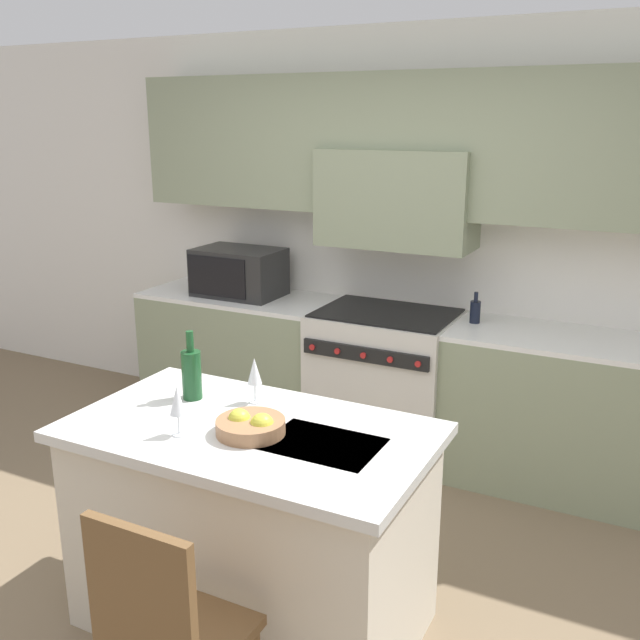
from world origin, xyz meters
The scene contains 12 objects.
ground_plane centered at (0.00, 0.00, 0.00)m, with size 10.00×10.00×0.00m, color #7A664C.
back_cabinetry centered at (0.00, 2.04, 1.60)m, with size 10.00×0.46×2.70m.
back_counter centered at (0.00, 1.79, 0.47)m, with size 3.63×0.62×0.93m.
range_stove centered at (0.00, 1.77, 0.48)m, with size 0.88×0.70×0.95m.
microwave centered at (-1.12, 1.78, 1.10)m, with size 0.59×0.40×0.33m.
kitchen_island centered at (0.13, -0.05, 0.47)m, with size 1.50×0.86×0.93m.
island_chair centered at (0.28, -0.81, 0.55)m, with size 0.42×0.40×0.98m.
wine_bottle centered at (-0.26, 0.09, 1.04)m, with size 0.09×0.09×0.31m.
wine_glass_near centered at (-0.08, -0.24, 1.07)m, with size 0.06×0.06×0.21m.
wine_glass_far centered at (0.01, 0.18, 1.07)m, with size 0.06×0.06×0.21m.
fruit_bowl centered at (0.17, -0.10, 0.96)m, with size 0.28×0.28×0.10m.
oil_bottle_on_counter centered at (0.55, 1.84, 1.00)m, with size 0.06×0.06×0.19m.
Camera 1 is at (1.59, -2.30, 2.14)m, focal length 40.00 mm.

